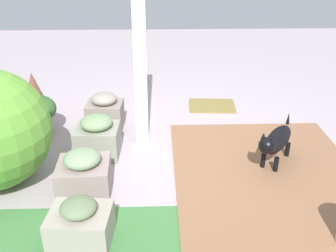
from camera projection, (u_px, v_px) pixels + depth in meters
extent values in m
plane|color=#A6979F|center=(163.00, 148.00, 4.11)|extent=(12.00, 12.00, 0.00)
cube|color=brown|center=(271.00, 181.00, 3.54)|extent=(1.80, 2.40, 0.02)
cube|color=white|center=(140.00, 42.00, 3.76)|extent=(0.13, 0.13, 2.26)
cube|color=gray|center=(105.00, 115.00, 4.48)|extent=(0.43, 0.37, 0.32)
ellipsoid|color=gray|center=(104.00, 99.00, 4.39)|extent=(0.30, 0.30, 0.14)
cube|color=gray|center=(98.00, 141.00, 3.93)|extent=(0.46, 0.40, 0.32)
ellipsoid|color=gray|center=(96.00, 122.00, 3.83)|extent=(0.33, 0.33, 0.15)
cube|color=gray|center=(84.00, 177.00, 3.37)|extent=(0.48, 0.44, 0.28)
ellipsoid|color=gray|center=(82.00, 158.00, 3.28)|extent=(0.33, 0.33, 0.15)
cube|color=gray|center=(81.00, 227.00, 2.80)|extent=(0.49, 0.39, 0.26)
ellipsoid|color=#637554|center=(78.00, 208.00, 2.72)|extent=(0.27, 0.27, 0.12)
cylinder|color=#C76F42|center=(37.00, 110.00, 4.79)|extent=(0.30, 0.30, 0.19)
cone|color=brown|center=(34.00, 88.00, 4.65)|extent=(0.27, 0.27, 0.41)
cylinder|color=#C66F42|center=(36.00, 128.00, 4.36)|extent=(0.29, 0.29, 0.17)
ellipsoid|color=#365B2B|center=(33.00, 110.00, 4.26)|extent=(0.52, 0.52, 0.31)
ellipsoid|color=black|center=(278.00, 139.00, 3.73)|extent=(0.48, 0.56, 0.21)
sphere|color=black|center=(267.00, 145.00, 3.45)|extent=(0.16, 0.16, 0.16)
cone|color=black|center=(273.00, 138.00, 3.39)|extent=(0.05, 0.05, 0.07)
cone|color=black|center=(264.00, 136.00, 3.43)|extent=(0.05, 0.05, 0.07)
cylinder|color=black|center=(276.00, 165.00, 3.65)|extent=(0.05, 0.05, 0.17)
cylinder|color=black|center=(263.00, 161.00, 3.72)|extent=(0.05, 0.05, 0.17)
cylinder|color=black|center=(287.00, 150.00, 3.91)|extent=(0.05, 0.05, 0.17)
cylinder|color=black|center=(275.00, 147.00, 3.97)|extent=(0.05, 0.05, 0.17)
cone|color=black|center=(288.00, 118.00, 3.87)|extent=(0.04, 0.04, 0.13)
cube|color=olive|center=(212.00, 106.00, 5.11)|extent=(0.64, 0.48, 0.03)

